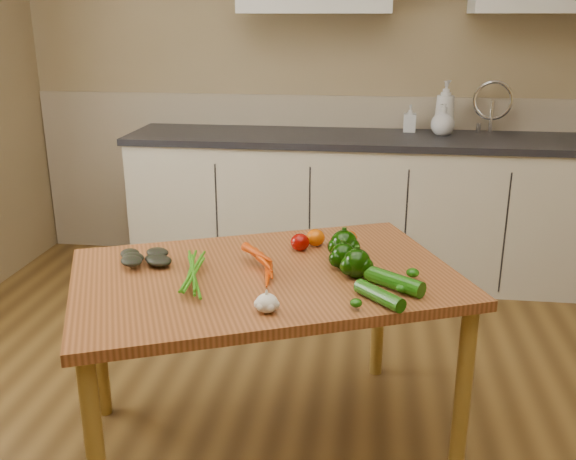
# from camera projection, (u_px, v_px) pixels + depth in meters

# --- Properties ---
(room) EXTENTS (4.04, 5.04, 2.64)m
(room) POSITION_uv_depth(u_px,v_px,m) (282.00, 136.00, 1.90)
(room) COLOR brown
(room) RESTS_ON ground
(counter_run) EXTENTS (2.84, 0.64, 1.14)m
(counter_run) POSITION_uv_depth(u_px,v_px,m) (361.00, 205.00, 4.02)
(counter_run) COLOR beige
(counter_run) RESTS_ON ground
(table) EXTENTS (1.56, 1.31, 0.72)m
(table) POSITION_uv_depth(u_px,v_px,m) (265.00, 293.00, 2.31)
(table) COLOR #95532B
(table) RESTS_ON ground
(soap_bottle_a) EXTENTS (0.17, 0.17, 0.32)m
(soap_bottle_a) POSITION_uv_depth(u_px,v_px,m) (445.00, 107.00, 3.89)
(soap_bottle_a) COLOR silver
(soap_bottle_a) RESTS_ON counter_run
(soap_bottle_b) EXTENTS (0.08, 0.08, 0.17)m
(soap_bottle_b) POSITION_uv_depth(u_px,v_px,m) (410.00, 118.00, 3.97)
(soap_bottle_b) COLOR silver
(soap_bottle_b) RESTS_ON counter_run
(soap_bottle_c) EXTENTS (0.20, 0.20, 0.19)m
(soap_bottle_c) POSITION_uv_depth(u_px,v_px,m) (443.00, 119.00, 3.87)
(soap_bottle_c) COLOR silver
(soap_bottle_c) RESTS_ON counter_run
(carrot_bunch) EXTENTS (0.30, 0.27, 0.07)m
(carrot_bunch) POSITION_uv_depth(u_px,v_px,m) (241.00, 266.00, 2.26)
(carrot_bunch) COLOR #CA3D04
(carrot_bunch) RESTS_ON table
(leafy_greens) EXTENTS (0.19, 0.17, 0.10)m
(leafy_greens) POSITION_uv_depth(u_px,v_px,m) (145.00, 251.00, 2.36)
(leafy_greens) COLOR black
(leafy_greens) RESTS_ON table
(garlic_bulb) EXTENTS (0.07, 0.07, 0.06)m
(garlic_bulb) POSITION_uv_depth(u_px,v_px,m) (267.00, 303.00, 1.97)
(garlic_bulb) COLOR white
(garlic_bulb) RESTS_ON table
(pepper_a) EXTENTS (0.09, 0.09, 0.09)m
(pepper_a) POSITION_uv_depth(u_px,v_px,m) (343.00, 256.00, 2.31)
(pepper_a) COLOR black
(pepper_a) RESTS_ON table
(pepper_b) EXTENTS (0.11, 0.11, 0.11)m
(pepper_b) POSITION_uv_depth(u_px,v_px,m) (344.00, 244.00, 2.41)
(pepper_b) COLOR black
(pepper_b) RESTS_ON table
(pepper_c) EXTENTS (0.10, 0.10, 0.10)m
(pepper_c) POSITION_uv_depth(u_px,v_px,m) (357.00, 263.00, 2.23)
(pepper_c) COLOR black
(pepper_c) RESTS_ON table
(tomato_a) EXTENTS (0.07, 0.07, 0.07)m
(tomato_a) POSITION_uv_depth(u_px,v_px,m) (300.00, 242.00, 2.49)
(tomato_a) COLOR #7E0602
(tomato_a) RESTS_ON table
(tomato_b) EXTENTS (0.07, 0.07, 0.07)m
(tomato_b) POSITION_uv_depth(u_px,v_px,m) (315.00, 238.00, 2.54)
(tomato_b) COLOR #CE5205
(tomato_b) RESTS_ON table
(tomato_c) EXTENTS (0.07, 0.07, 0.06)m
(tomato_c) POSITION_uv_depth(u_px,v_px,m) (349.00, 238.00, 2.54)
(tomato_c) COLOR #CE5205
(tomato_c) RESTS_ON table
(zucchini_a) EXTENTS (0.21, 0.17, 0.06)m
(zucchini_a) POSITION_uv_depth(u_px,v_px,m) (394.00, 281.00, 2.14)
(zucchini_a) COLOR #124907
(zucchini_a) RESTS_ON table
(zucchini_b) EXTENTS (0.17, 0.18, 0.05)m
(zucchini_b) POSITION_uv_depth(u_px,v_px,m) (379.00, 295.00, 2.04)
(zucchini_b) COLOR #124907
(zucchini_b) RESTS_ON table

